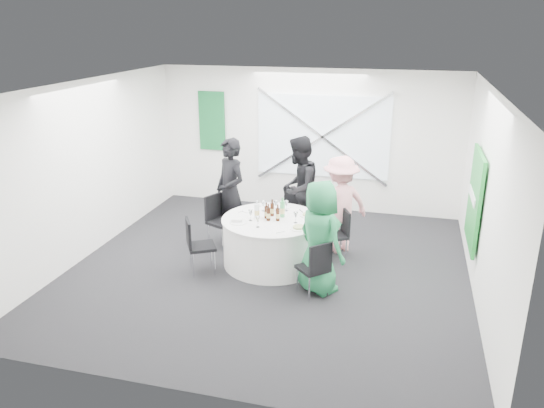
% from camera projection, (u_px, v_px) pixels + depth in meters
% --- Properties ---
extents(floor, '(6.00, 6.00, 0.00)m').
position_uv_depth(floor, '(269.00, 269.00, 8.24)').
color(floor, black).
rests_on(floor, ground).
extents(ceiling, '(6.00, 6.00, 0.00)m').
position_uv_depth(ceiling, '(268.00, 86.00, 7.32)').
color(ceiling, silver).
rests_on(ceiling, wall_back).
extents(wall_back, '(6.00, 0.00, 6.00)m').
position_uv_depth(wall_back, '(308.00, 140.00, 10.52)').
color(wall_back, white).
rests_on(wall_back, floor).
extents(wall_front, '(6.00, 0.00, 6.00)m').
position_uv_depth(wall_front, '(186.00, 271.00, 5.04)').
color(wall_front, white).
rests_on(wall_front, floor).
extents(wall_left, '(0.00, 6.00, 6.00)m').
position_uv_depth(wall_left, '(88.00, 169.00, 8.50)').
color(wall_left, white).
rests_on(wall_left, floor).
extents(wall_right, '(0.00, 6.00, 6.00)m').
position_uv_depth(wall_right, '(486.00, 199.00, 7.06)').
color(wall_right, white).
rests_on(wall_right, floor).
extents(window_panel, '(2.60, 0.03, 1.60)m').
position_uv_depth(window_panel, '(323.00, 136.00, 10.38)').
color(window_panel, silver).
rests_on(window_panel, wall_back).
extents(window_brace_a, '(2.63, 0.05, 1.84)m').
position_uv_depth(window_brace_a, '(322.00, 137.00, 10.34)').
color(window_brace_a, silver).
rests_on(window_brace_a, window_panel).
extents(window_brace_b, '(2.63, 0.05, 1.84)m').
position_uv_depth(window_brace_b, '(322.00, 137.00, 10.34)').
color(window_brace_b, silver).
rests_on(window_brace_b, window_panel).
extents(green_banner, '(0.55, 0.04, 1.20)m').
position_uv_depth(green_banner, '(212.00, 121.00, 10.85)').
color(green_banner, '#135F33').
rests_on(green_banner, wall_back).
extents(green_sign, '(0.05, 1.20, 1.40)m').
position_uv_depth(green_sign, '(475.00, 199.00, 7.69)').
color(green_sign, '#18872B').
rests_on(green_sign, wall_right).
extents(banquet_table, '(1.56, 1.56, 0.76)m').
position_uv_depth(banquet_table, '(272.00, 241.00, 8.30)').
color(banquet_table, silver).
rests_on(banquet_table, floor).
extents(chair_back, '(0.42, 0.43, 0.88)m').
position_uv_depth(chair_back, '(293.00, 209.00, 9.32)').
color(chair_back, black).
rests_on(chair_back, floor).
extents(chair_back_left, '(0.53, 0.53, 0.88)m').
position_uv_depth(chair_back_left, '(218.00, 216.00, 8.97)').
color(chair_back_left, black).
rests_on(chair_back_left, floor).
extents(chair_back_right, '(0.50, 0.50, 0.82)m').
position_uv_depth(chair_back_right, '(339.00, 231.00, 8.47)').
color(chair_back_right, black).
rests_on(chair_back_right, floor).
extents(chair_front_right, '(0.53, 0.53, 0.83)m').
position_uv_depth(chair_front_right, '(316.00, 265.00, 7.25)').
color(chair_front_right, black).
rests_on(chair_front_right, floor).
extents(chair_front_left, '(0.54, 0.54, 0.87)m').
position_uv_depth(chair_front_left, '(196.00, 242.00, 7.96)').
color(chair_front_left, black).
rests_on(chair_front_left, floor).
extents(person_man_back_left, '(0.79, 0.75, 1.83)m').
position_uv_depth(person_man_back_left, '(230.00, 192.00, 8.96)').
color(person_man_back_left, black).
rests_on(person_man_back_left, floor).
extents(person_man_back, '(0.60, 0.94, 1.82)m').
position_uv_depth(person_man_back, '(299.00, 188.00, 9.15)').
color(person_man_back, black).
rests_on(person_man_back, floor).
extents(person_woman_pink, '(1.11, 1.04, 1.62)m').
position_uv_depth(person_woman_pink, '(340.00, 205.00, 8.65)').
color(person_woman_pink, pink).
rests_on(person_woman_pink, floor).
extents(person_woman_green, '(0.95, 0.90, 1.63)m').
position_uv_depth(person_woman_green, '(320.00, 237.00, 7.33)').
color(person_woman_green, '#207846').
rests_on(person_woman_green, floor).
extents(plate_back, '(0.29, 0.29, 0.01)m').
position_uv_depth(plate_back, '(282.00, 206.00, 8.69)').
color(plate_back, white).
rests_on(plate_back, banquet_table).
extents(plate_back_left, '(0.29, 0.29, 0.01)m').
position_uv_depth(plate_back_left, '(251.00, 210.00, 8.52)').
color(plate_back_left, white).
rests_on(plate_back_left, banquet_table).
extents(plate_back_right, '(0.26, 0.26, 0.04)m').
position_uv_depth(plate_back_right, '(308.00, 215.00, 8.28)').
color(plate_back_right, white).
rests_on(plate_back_right, banquet_table).
extents(plate_front_right, '(0.27, 0.27, 0.04)m').
position_uv_depth(plate_front_right, '(299.00, 228.00, 7.77)').
color(plate_front_right, white).
rests_on(plate_front_right, banquet_table).
extents(plate_front_left, '(0.27, 0.27, 0.01)m').
position_uv_depth(plate_front_left, '(238.00, 222.00, 8.01)').
color(plate_front_left, white).
rests_on(plate_front_left, banquet_table).
extents(napkin, '(0.18, 0.14, 0.04)m').
position_uv_depth(napkin, '(237.00, 220.00, 8.02)').
color(napkin, silver).
rests_on(napkin, plate_front_left).
extents(beer_bottle_a, '(0.06, 0.06, 0.25)m').
position_uv_depth(beer_bottle_a, '(266.00, 212.00, 8.16)').
color(beer_bottle_a, '#3B180A').
rests_on(beer_bottle_a, banquet_table).
extents(beer_bottle_b, '(0.06, 0.06, 0.27)m').
position_uv_depth(beer_bottle_b, '(272.00, 210.00, 8.26)').
color(beer_bottle_b, '#3B180A').
rests_on(beer_bottle_b, banquet_table).
extents(beer_bottle_c, '(0.06, 0.06, 0.26)m').
position_uv_depth(beer_bottle_c, '(278.00, 215.00, 8.06)').
color(beer_bottle_c, '#3B180A').
rests_on(beer_bottle_c, banquet_table).
extents(beer_bottle_d, '(0.06, 0.06, 0.27)m').
position_uv_depth(beer_bottle_d, '(268.00, 214.00, 8.06)').
color(beer_bottle_d, '#3B180A').
rests_on(beer_bottle_d, banquet_table).
extents(green_water_bottle, '(0.08, 0.08, 0.32)m').
position_uv_depth(green_water_bottle, '(282.00, 209.00, 8.21)').
color(green_water_bottle, '#42AC5C').
rests_on(green_water_bottle, banquet_table).
extents(clear_water_bottle, '(0.08, 0.08, 0.28)m').
position_uv_depth(clear_water_bottle, '(257.00, 211.00, 8.17)').
color(clear_water_bottle, white).
rests_on(clear_water_bottle, banquet_table).
extents(wine_glass_a, '(0.07, 0.07, 0.17)m').
position_uv_depth(wine_glass_a, '(286.00, 203.00, 8.47)').
color(wine_glass_a, white).
rests_on(wine_glass_a, banquet_table).
extents(wine_glass_b, '(0.07, 0.07, 0.17)m').
position_uv_depth(wine_glass_b, '(258.00, 219.00, 7.80)').
color(wine_glass_b, white).
rests_on(wine_glass_b, banquet_table).
extents(wine_glass_c, '(0.07, 0.07, 0.17)m').
position_uv_depth(wine_glass_c, '(296.00, 215.00, 7.97)').
color(wine_glass_c, white).
rests_on(wine_glass_c, banquet_table).
extents(wine_glass_d, '(0.07, 0.07, 0.17)m').
position_uv_depth(wine_glass_d, '(263.00, 204.00, 8.46)').
color(wine_glass_d, white).
rests_on(wine_glass_d, banquet_table).
extents(wine_glass_e, '(0.07, 0.07, 0.17)m').
position_uv_depth(wine_glass_e, '(250.00, 213.00, 8.06)').
color(wine_glass_e, white).
rests_on(wine_glass_e, banquet_table).
extents(wine_glass_f, '(0.07, 0.07, 0.17)m').
position_uv_depth(wine_glass_f, '(276.00, 203.00, 8.47)').
color(wine_glass_f, white).
rests_on(wine_glass_f, banquet_table).
extents(fork_a, '(0.12, 0.12, 0.01)m').
position_uv_depth(fork_a, '(281.00, 232.00, 7.64)').
color(fork_a, silver).
rests_on(fork_a, banquet_table).
extents(knife_a, '(0.10, 0.13, 0.01)m').
position_uv_depth(knife_a, '(304.00, 226.00, 7.86)').
color(knife_a, silver).
rests_on(knife_a, banquet_table).
extents(fork_b, '(0.10, 0.13, 0.01)m').
position_uv_depth(fork_b, '(258.00, 207.00, 8.67)').
color(fork_b, silver).
rests_on(fork_b, banquet_table).
extents(knife_b, '(0.10, 0.13, 0.01)m').
position_uv_depth(knife_b, '(242.00, 211.00, 8.47)').
color(knife_b, silver).
rests_on(knife_b, banquet_table).
extents(fork_c, '(0.10, 0.13, 0.01)m').
position_uv_depth(fork_c, '(309.00, 218.00, 8.21)').
color(fork_c, silver).
rests_on(fork_c, banquet_table).
extents(knife_c, '(0.10, 0.13, 0.01)m').
position_uv_depth(knife_c, '(301.00, 211.00, 8.49)').
color(knife_c, silver).
rests_on(knife_c, banquet_table).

